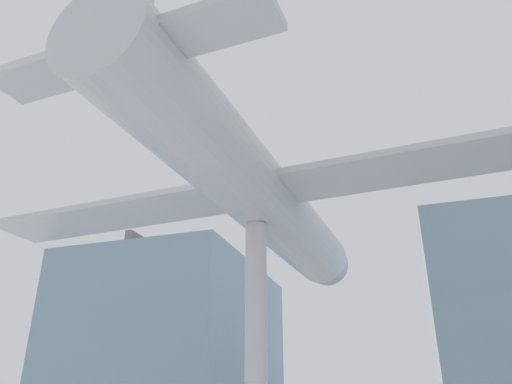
# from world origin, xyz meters

# --- Properties ---
(glass_pavilion_left) EXTENTS (9.31, 12.09, 10.33)m
(glass_pavilion_left) POSITION_xyz_m (-9.18, 13.34, 4.87)
(glass_pavilion_left) COLOR #7593A3
(glass_pavilion_left) RESTS_ON ground_plane
(support_pylon_central) EXTENTS (0.59, 0.59, 6.80)m
(support_pylon_central) POSITION_xyz_m (0.00, 0.00, 3.40)
(support_pylon_central) COLOR #B7B7BC
(support_pylon_central) RESTS_ON ground_plane
(suspended_airplane) EXTENTS (18.60, 16.05, 3.40)m
(suspended_airplane) POSITION_xyz_m (0.02, 0.24, 7.83)
(suspended_airplane) COLOR #B2B7BC
(suspended_airplane) RESTS_ON support_pylon_central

